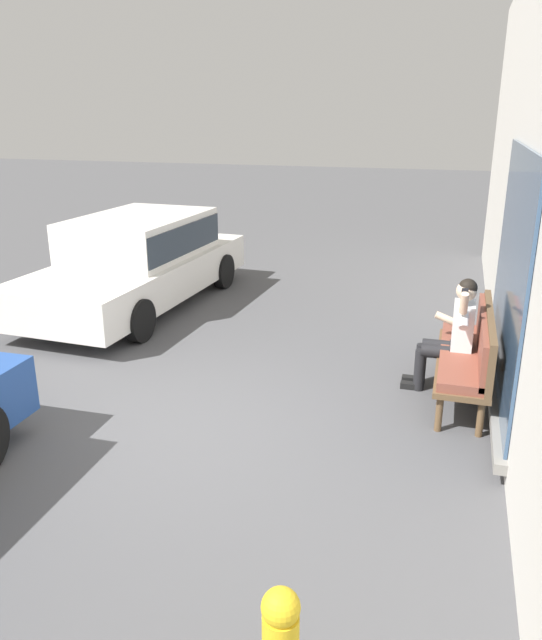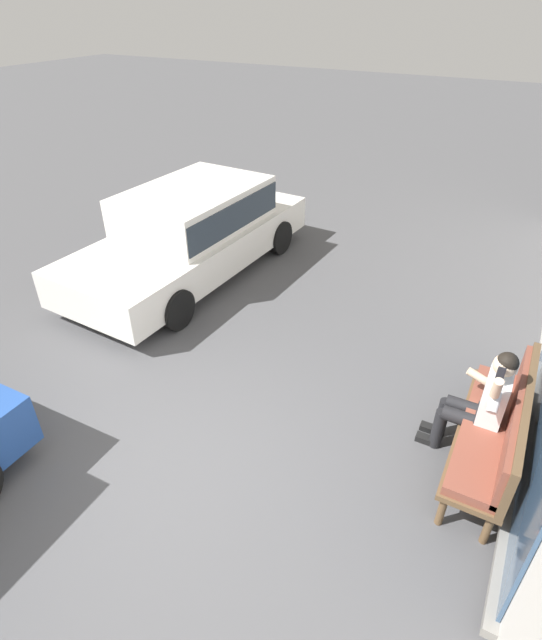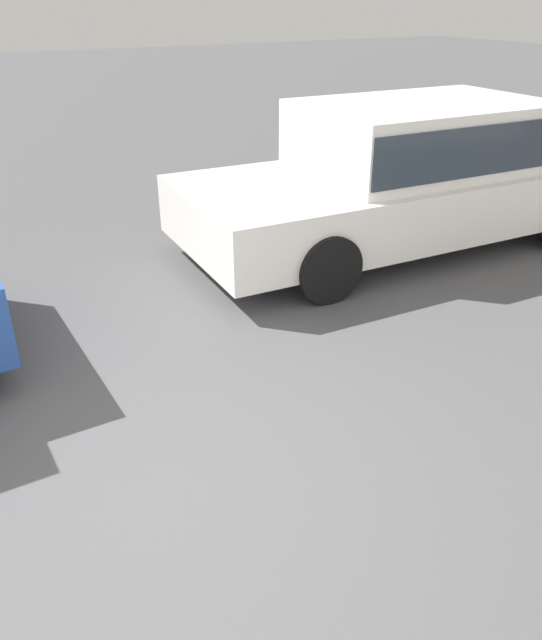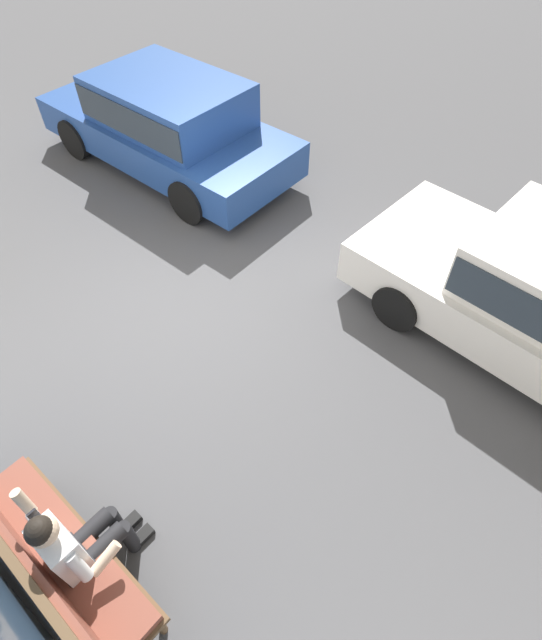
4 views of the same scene
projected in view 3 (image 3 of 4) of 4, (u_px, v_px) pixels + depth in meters
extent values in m
plane|color=#4C4C4F|center=(148.00, 484.00, 3.42)|extent=(60.00, 60.00, 0.00)
cube|color=white|center=(402.00, 196.00, 6.51)|extent=(4.75, 2.06, 0.57)
cube|color=white|center=(423.00, 135.00, 6.30)|extent=(2.50, 1.73, 0.65)
cube|color=#28333D|center=(423.00, 135.00, 6.30)|extent=(2.45, 1.77, 0.45)
cylinder|color=black|center=(327.00, 269.00, 5.32)|extent=(0.61, 0.21, 0.61)
cylinder|color=black|center=(241.00, 211.00, 6.71)|extent=(0.61, 0.21, 0.61)
cylinder|color=black|center=(449.00, 179.00, 7.88)|extent=(0.61, 0.21, 0.61)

